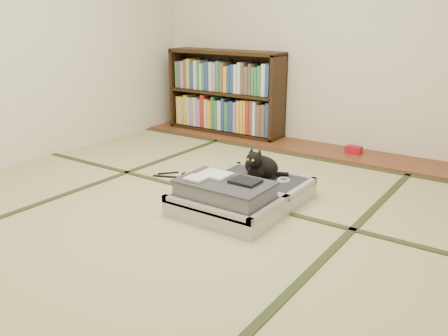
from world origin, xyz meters
The scene contains 9 objects.
floor centered at (0.00, 0.00, 0.00)m, with size 4.50×4.50×0.00m, color #C1B580.
wood_strip centered at (0.00, 2.00, 0.01)m, with size 4.00×0.50×0.02m, color brown.
red_item centered at (0.40, 2.03, 0.06)m, with size 0.15×0.09×0.07m, color #AC0D1E.
tatami_borders centered at (0.00, 0.49, 0.00)m, with size 4.00×4.50×0.01m.
bookcase centered at (-1.13, 2.07, 0.45)m, with size 1.37×0.31×0.92m.
suitcase centered at (0.22, 0.30, 0.10)m, with size 0.70×0.93×0.27m.
cat centered at (0.20, 0.60, 0.23)m, with size 0.31×0.31×0.25m.
cable_coil centered at (0.38, 0.64, 0.14)m, with size 0.10×0.10×0.02m.
hanger centered at (-0.58, 0.56, 0.01)m, with size 0.36×0.24×0.01m.
Camera 1 is at (1.88, -2.29, 1.28)m, focal length 38.00 mm.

